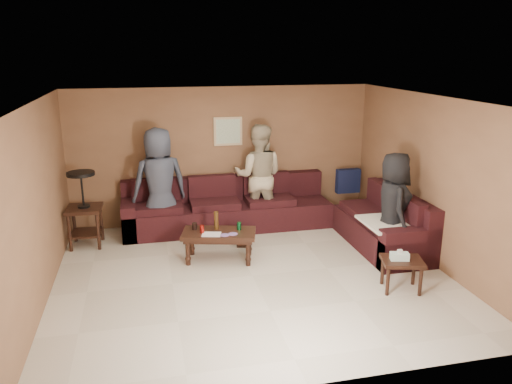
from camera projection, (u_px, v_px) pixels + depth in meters
room at (252, 163)px, 6.71m from camera, size 5.60×5.50×2.50m
sectional_sofa at (279, 217)px, 8.68m from camera, size 4.65×2.90×0.97m
coffee_table at (219, 236)px, 7.61m from camera, size 1.21×0.81×0.74m
end_table_left at (84, 208)px, 8.11m from camera, size 0.58×0.58×1.25m
side_table_right at (402, 263)px, 6.66m from camera, size 0.63×0.56×0.59m
waste_bin at (244, 238)px, 8.24m from camera, size 0.27×0.27×0.26m
wall_art at (228, 131)px, 9.04m from camera, size 0.52×0.04×0.52m
person_left at (160, 183)px, 8.46m from camera, size 1.03×0.78×1.90m
person_middle at (259, 176)px, 8.99m from camera, size 1.09×0.96×1.87m
person_right at (393, 206)px, 7.59m from camera, size 0.67×0.90×1.67m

